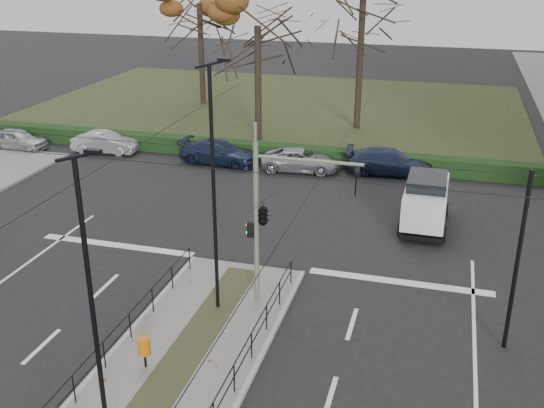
% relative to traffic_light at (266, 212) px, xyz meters
% --- Properties ---
extents(ground, '(140.00, 140.00, 0.00)m').
position_rel_traffic_light_xyz_m(ground, '(-1.49, -2.56, -3.53)').
color(ground, black).
rests_on(ground, ground).
extents(median_island, '(4.40, 15.00, 0.14)m').
position_rel_traffic_light_xyz_m(median_island, '(-1.49, -5.06, -3.46)').
color(median_island, '#62605E').
rests_on(median_island, ground).
extents(park, '(38.00, 26.00, 0.10)m').
position_rel_traffic_light_xyz_m(park, '(-7.49, 29.44, -3.48)').
color(park, '#283219').
rests_on(park, ground).
extents(hedge, '(38.00, 1.00, 1.00)m').
position_rel_traffic_light_xyz_m(hedge, '(-7.49, 16.04, -3.03)').
color(hedge, black).
rests_on(hedge, ground).
extents(median_railing, '(4.14, 13.24, 0.92)m').
position_rel_traffic_light_xyz_m(median_railing, '(-1.49, -5.16, -2.55)').
color(median_railing, black).
rests_on(median_railing, median_island).
extents(catenary, '(20.00, 34.00, 6.00)m').
position_rel_traffic_light_xyz_m(catenary, '(-1.49, -0.94, -0.11)').
color(catenary, black).
rests_on(catenary, ground).
extents(traffic_light, '(3.96, 2.27, 5.82)m').
position_rel_traffic_light_xyz_m(traffic_light, '(0.00, 0.00, 0.00)').
color(traffic_light, slate).
rests_on(traffic_light, median_island).
extents(litter_bin, '(0.39, 0.39, 1.00)m').
position_rel_traffic_light_xyz_m(litter_bin, '(-2.40, -4.79, -2.68)').
color(litter_bin, black).
rests_on(litter_bin, median_island).
extents(streetlamp_median_near, '(0.67, 0.14, 8.07)m').
position_rel_traffic_light_xyz_m(streetlamp_median_near, '(-1.46, -8.56, 0.71)').
color(streetlamp_median_near, black).
rests_on(streetlamp_median_near, median_island).
extents(streetlamp_median_far, '(0.72, 0.15, 8.68)m').
position_rel_traffic_light_xyz_m(streetlamp_median_far, '(-1.47, -0.95, 1.02)').
color(streetlamp_median_far, black).
rests_on(streetlamp_median_far, median_island).
extents(parked_car_first, '(3.99, 1.69, 1.34)m').
position_rel_traffic_light_xyz_m(parked_car_first, '(-20.39, 13.76, -2.86)').
color(parked_car_first, '#A4A5AB').
rests_on(parked_car_first, ground).
extents(parked_car_second, '(4.13, 1.73, 1.33)m').
position_rel_traffic_light_xyz_m(parked_car_second, '(-14.67, 14.64, -2.87)').
color(parked_car_second, '#A4A5AB').
rests_on(parked_car_second, ground).
extents(parked_car_third, '(4.87, 2.29, 1.37)m').
position_rel_traffic_light_xyz_m(parked_car_third, '(-7.08, 14.57, -2.84)').
color(parked_car_third, '#1B2440').
rests_on(parked_car_third, ground).
extents(parked_car_fourth, '(4.62, 2.49, 1.23)m').
position_rel_traffic_light_xyz_m(parked_car_fourth, '(-2.20, 14.65, -2.91)').
color(parked_car_fourth, '#A4A5AB').
rests_on(parked_car_fourth, ground).
extents(white_van, '(2.10, 4.49, 2.40)m').
position_rel_traffic_light_xyz_m(white_van, '(5.06, 8.58, -2.28)').
color(white_van, silver).
rests_on(white_van, ground).
extents(rust_tree, '(7.62, 7.62, 10.29)m').
position_rel_traffic_light_xyz_m(rust_tree, '(-13.68, 28.74, 4.38)').
color(rust_tree, black).
rests_on(rust_tree, park).
extents(bare_tree_near, '(6.98, 6.98, 9.69)m').
position_rel_traffic_light_xyz_m(bare_tree_near, '(-6.28, 19.86, 3.33)').
color(bare_tree_near, black).
rests_on(bare_tree_near, park).
extents(parked_car_fifth, '(5.05, 2.31, 1.43)m').
position_rel_traffic_light_xyz_m(parked_car_fifth, '(2.78, 15.44, -2.81)').
color(parked_car_fifth, '#1B2440').
rests_on(parked_car_fifth, ground).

